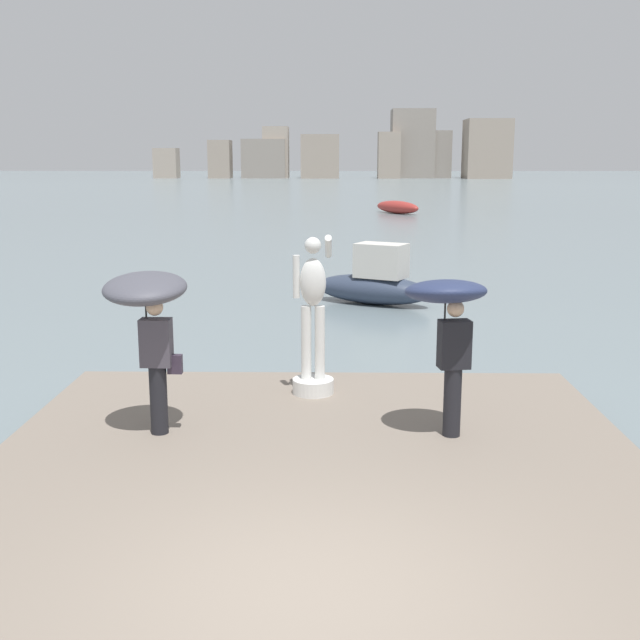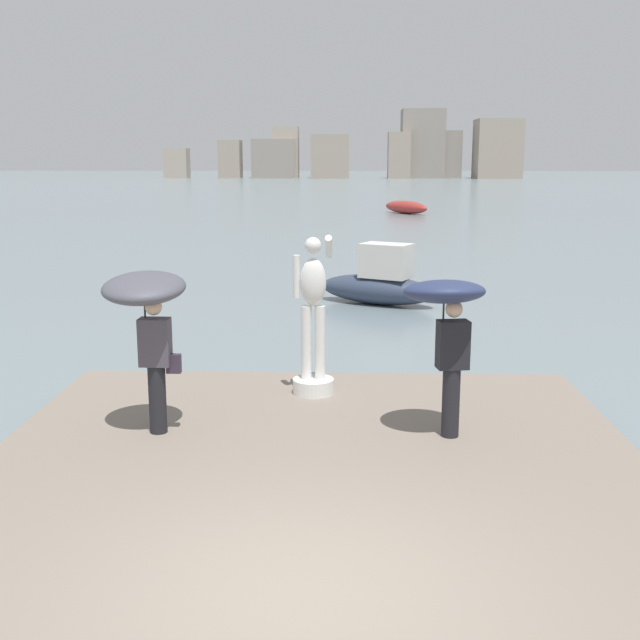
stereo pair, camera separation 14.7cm
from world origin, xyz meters
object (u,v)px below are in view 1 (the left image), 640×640
(onlooker_right, at_px, (448,311))
(boat_far, at_px, (374,282))
(onlooker_left, at_px, (148,307))
(statue_white_figure, at_px, (313,330))
(boat_near, at_px, (397,207))

(onlooker_right, bearing_deg, boat_far, 91.48)
(onlooker_left, distance_m, boat_far, 11.73)
(onlooker_left, height_order, onlooker_right, onlooker_left)
(statue_white_figure, height_order, onlooker_right, statue_white_figure)
(boat_near, bearing_deg, onlooker_right, -93.90)
(onlooker_right, bearing_deg, onlooker_left, 179.29)
(onlooker_left, height_order, boat_far, onlooker_left)
(statue_white_figure, height_order, boat_near, statue_white_figure)
(onlooker_left, xyz_separation_m, boat_far, (3.39, 11.14, -1.44))
(onlooker_left, xyz_separation_m, boat_near, (6.82, 46.05, -1.58))
(statue_white_figure, distance_m, onlooker_left, 2.72)
(onlooker_left, bearing_deg, statue_white_figure, 40.94)
(boat_near, distance_m, boat_far, 35.08)
(onlooker_right, relative_size, boat_near, 0.46)
(onlooker_left, xyz_separation_m, onlooker_right, (3.68, -0.05, -0.04))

